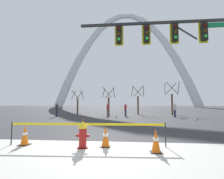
# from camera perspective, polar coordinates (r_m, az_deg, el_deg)

# --- Properties ---
(ground_plane) EXTENTS (240.00, 240.00, 0.00)m
(ground_plane) POSITION_cam_1_polar(r_m,az_deg,el_deg) (7.11, -2.45, -16.98)
(ground_plane) COLOR #333335
(fire_hydrant) EXTENTS (0.46, 0.48, 0.99)m
(fire_hydrant) POSITION_cam_1_polar(r_m,az_deg,el_deg) (6.14, -9.66, -14.44)
(fire_hydrant) COLOR #5E0F0D
(fire_hydrant) RESTS_ON ground
(caution_tape_barrier) EXTENTS (5.60, 0.29, 0.85)m
(caution_tape_barrier) POSITION_cam_1_polar(r_m,az_deg,el_deg) (6.39, -8.34, -12.88)
(caution_tape_barrier) COLOR #232326
(caution_tape_barrier) RESTS_ON ground
(traffic_cone_by_hydrant) EXTENTS (0.36, 0.36, 0.73)m
(traffic_cone_by_hydrant) POSITION_cam_1_polar(r_m,az_deg,el_deg) (7.24, -26.92, -13.39)
(traffic_cone_by_hydrant) COLOR black
(traffic_cone_by_hydrant) RESTS_ON ground
(traffic_cone_mid_sidewalk) EXTENTS (0.36, 0.36, 0.73)m
(traffic_cone_mid_sidewalk) POSITION_cam_1_polar(r_m,az_deg,el_deg) (6.24, -2.14, -15.36)
(traffic_cone_mid_sidewalk) COLOR black
(traffic_cone_mid_sidewalk) RESTS_ON ground
(traffic_cone_curb_edge) EXTENTS (0.36, 0.36, 0.73)m
(traffic_cone_curb_edge) POSITION_cam_1_polar(r_m,az_deg,el_deg) (5.71, 14.34, -16.21)
(traffic_cone_curb_edge) COLOR black
(traffic_cone_curb_edge) RESTS_ON ground
(traffic_signal_gantry) EXTENTS (7.82, 0.44, 6.00)m
(traffic_signal_gantry) POSITION_cam_1_polar(r_m,az_deg,el_deg) (9.46, 22.78, 13.44)
(traffic_signal_gantry) COLOR #232326
(traffic_signal_gantry) RESTS_ON ground
(monument_arch) EXTENTS (61.69, 2.80, 40.94)m
(monument_arch) POSITION_cam_1_polar(r_m,az_deg,el_deg) (74.34, 4.61, 8.33)
(monument_arch) COLOR silver
(monument_arch) RESTS_ON ground
(tree_far_left) EXTENTS (1.61, 1.62, 3.47)m
(tree_far_left) POSITION_cam_1_polar(r_m,az_deg,el_deg) (25.78, -11.33, -4.58)
(tree_far_left) COLOR brown
(tree_far_left) RESTS_ON ground
(tree_left_mid) EXTENTS (1.80, 1.81, 3.90)m
(tree_left_mid) POSITION_cam_1_polar(r_m,az_deg,el_deg) (25.03, -1.12, -4.24)
(tree_left_mid) COLOR #473323
(tree_left_mid) RESTS_ON ground
(tree_center_left) EXTENTS (1.90, 1.91, 4.12)m
(tree_center_left) POSITION_cam_1_polar(r_m,az_deg,el_deg) (25.17, 8.60, -3.96)
(tree_center_left) COLOR brown
(tree_center_left) RESTS_ON ground
(tree_center_right) EXTENTS (2.06, 2.07, 4.47)m
(tree_center_right) POSITION_cam_1_polar(r_m,az_deg,el_deg) (24.87, 19.26, -3.38)
(tree_center_right) COLOR brown
(tree_center_right) RESTS_ON ground
(pedestrian_walking_left) EXTENTS (0.22, 0.35, 1.59)m
(pedestrian_walking_left) POSITION_cam_1_polar(r_m,az_deg,el_deg) (21.09, -17.85, -6.40)
(pedestrian_walking_left) COLOR #232847
(pedestrian_walking_left) RESTS_ON ground
(pedestrian_standing_center) EXTENTS (0.28, 0.38, 1.59)m
(pedestrian_standing_center) POSITION_cam_1_polar(r_m,az_deg,el_deg) (21.01, 4.50, -6.62)
(pedestrian_standing_center) COLOR #232847
(pedestrian_standing_center) RESTS_ON ground
(pedestrian_walking_right) EXTENTS (0.29, 0.38, 1.59)m
(pedestrian_walking_right) POSITION_cam_1_polar(r_m,az_deg,el_deg) (20.78, -1.45, -6.65)
(pedestrian_walking_right) COLOR brown
(pedestrian_walking_right) RESTS_ON ground
(pedestrian_near_trees) EXTENTS (0.39, 0.30, 1.59)m
(pedestrian_near_trees) POSITION_cam_1_polar(r_m,az_deg,el_deg) (20.55, 20.07, -6.39)
(pedestrian_near_trees) COLOR #232847
(pedestrian_near_trees) RESTS_ON ground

